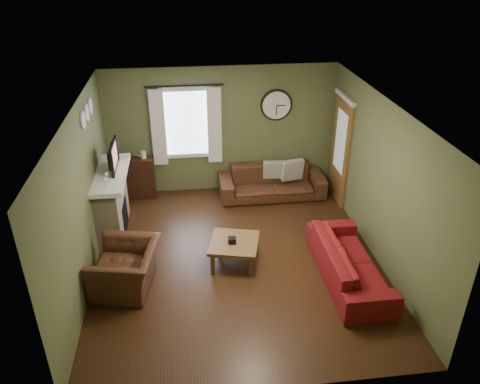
{
  "coord_description": "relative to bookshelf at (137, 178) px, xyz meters",
  "views": [
    {
      "loc": [
        -0.74,
        -6.29,
        4.65
      ],
      "look_at": [
        0.1,
        0.4,
        1.05
      ],
      "focal_mm": 35.0,
      "sensor_mm": 36.0,
      "label": 1
    }
  ],
  "objects": [
    {
      "name": "wine_glass_a",
      "position": [
        -0.29,
        -1.88,
        0.85
      ],
      "size": [
        0.07,
        0.07,
        0.19
      ],
      "primitive_type": null,
      "color": "white",
      "rests_on": "mantel"
    },
    {
      "name": "medallion_left",
      "position": [
        -0.52,
        -1.63,
        1.82
      ],
      "size": [
        0.28,
        0.28,
        0.03
      ],
      "primitive_type": "cylinder",
      "color": "white",
      "rests_on": "wall_left"
    },
    {
      "name": "coffee_table",
      "position": [
        1.71,
        -2.5,
        -0.22
      ],
      "size": [
        0.92,
        0.92,
        0.41
      ],
      "primitive_type": null,
      "rotation": [
        0.0,
        0.0,
        -0.24
      ],
      "color": "brown",
      "rests_on": "floor"
    },
    {
      "name": "medallion_right",
      "position": [
        -0.52,
        -0.93,
        1.82
      ],
      "size": [
        0.28,
        0.28,
        0.03
      ],
      "primitive_type": "cylinder",
      "color": "white",
      "rests_on": "wall_left"
    },
    {
      "name": "medallion_mid",
      "position": [
        -0.52,
        -1.28,
        1.82
      ],
      "size": [
        0.28,
        0.28,
        0.03
      ],
      "primitive_type": "cylinder",
      "color": "white",
      "rests_on": "wall_left"
    },
    {
      "name": "wall_right",
      "position": [
        4.06,
        -2.43,
        0.87
      ],
      "size": [
        0.0,
        5.2,
        2.6
      ],
      "primitive_type": "cube",
      "color": "#58623A",
      "rests_on": "ground"
    },
    {
      "name": "curtain_rod",
      "position": [
        1.06,
        0.05,
        1.84
      ],
      "size": [
        0.03,
        0.03,
        1.5
      ],
      "primitive_type": "cylinder",
      "color": "black",
      "rests_on": "wall_back"
    },
    {
      "name": "wall_left",
      "position": [
        -0.54,
        -2.43,
        0.87
      ],
      "size": [
        0.0,
        5.2,
        2.6
      ],
      "primitive_type": "cube",
      "color": "#58623A",
      "rests_on": "ground"
    },
    {
      "name": "floor",
      "position": [
        1.76,
        -2.43,
        -0.43
      ],
      "size": [
        4.6,
        5.2,
        0.0
      ],
      "primitive_type": "cube",
      "color": "#341D0F",
      "rests_on": "ground"
    },
    {
      "name": "window_pane",
      "position": [
        1.06,
        0.15,
        1.07
      ],
      "size": [
        1.0,
        0.02,
        1.3
      ],
      "primitive_type": null,
      "color": "silver",
      "rests_on": "wall_back"
    },
    {
      "name": "book",
      "position": [
        0.02,
        0.11,
        0.53
      ],
      "size": [
        0.27,
        0.27,
        0.02
      ],
      "primitive_type": "imported",
      "rotation": [
        0.0,
        0.0,
        0.73
      ],
      "color": "brown",
      "rests_on": "bookshelf"
    },
    {
      "name": "tv",
      "position": [
        -0.29,
        -1.13,
        0.93
      ],
      "size": [
        0.08,
        0.6,
        0.35
      ],
      "primitive_type": "imported",
      "rotation": [
        0.0,
        0.0,
        1.57
      ],
      "color": "black",
      "rests_on": "mantel"
    },
    {
      "name": "wall_back",
      "position": [
        1.76,
        0.17,
        0.87
      ],
      "size": [
        4.6,
        0.0,
        2.6
      ],
      "primitive_type": "cube",
      "color": "#58623A",
      "rests_on": "ground"
    },
    {
      "name": "door",
      "position": [
        4.03,
        -0.58,
        0.62
      ],
      "size": [
        0.05,
        0.9,
        2.1
      ],
      "primitive_type": "cube",
      "color": "brown",
      "rests_on": "floor"
    },
    {
      "name": "bookshelf",
      "position": [
        0.0,
        0.0,
        0.0
      ],
      "size": [
        0.72,
        0.31,
        0.86
      ],
      "primitive_type": null,
      "color": "black",
      "rests_on": "floor"
    },
    {
      "name": "firebox",
      "position": [
        -0.15,
        -1.28,
        -0.13
      ],
      "size": [
        0.04,
        0.6,
        0.55
      ],
      "primitive_type": "cube",
      "color": "black",
      "rests_on": "fireplace"
    },
    {
      "name": "tissue_box",
      "position": [
        1.67,
        -2.53,
        -0.03
      ],
      "size": [
        0.12,
        0.12,
        0.09
      ],
      "primitive_type": "cube",
      "rotation": [
        0.0,
        0.0,
        -0.04
      ],
      "color": "black",
      "rests_on": "coffee_table"
    },
    {
      "name": "wall_clock",
      "position": [
        2.86,
        0.12,
        1.37
      ],
      "size": [
        0.64,
        0.06,
        0.64
      ],
      "primitive_type": null,
      "color": "white",
      "rests_on": "wall_back"
    },
    {
      "name": "sofa_red",
      "position": [
        3.43,
        -3.12,
        -0.12
      ],
      "size": [
        0.82,
        2.09,
        0.61
      ],
      "primitive_type": "imported",
      "rotation": [
        0.0,
        0.0,
        1.57
      ],
      "color": "maroon",
      "rests_on": "floor"
    },
    {
      "name": "wine_glass_b",
      "position": [
        -0.29,
        -1.67,
        0.84
      ],
      "size": [
        0.06,
        0.06,
        0.18
      ],
      "primitive_type": null,
      "color": "white",
      "rests_on": "mantel"
    },
    {
      "name": "fireplace",
      "position": [
        -0.34,
        -1.28,
        0.12
      ],
      "size": [
        0.4,
        1.4,
        1.1
      ],
      "primitive_type": "cube",
      "color": "tan",
      "rests_on": "floor"
    },
    {
      "name": "curtain_right",
      "position": [
        1.61,
        0.05,
        1.02
      ],
      "size": [
        0.28,
        0.04,
        1.55
      ],
      "primitive_type": "cube",
      "color": "white",
      "rests_on": "wall_back"
    },
    {
      "name": "sofa_brown",
      "position": [
        2.74,
        -0.3,
        -0.11
      ],
      "size": [
        2.14,
        0.84,
        0.63
      ],
      "primitive_type": "imported",
      "color": "#442516",
      "rests_on": "floor"
    },
    {
      "name": "armchair",
      "position": [
        0.03,
        -2.91,
        -0.09
      ],
      "size": [
        1.08,
        1.19,
        0.68
      ],
      "primitive_type": "imported",
      "rotation": [
        0.0,
        0.0,
        -1.75
      ],
      "color": "#442516",
      "rests_on": "floor"
    },
    {
      "name": "ceiling",
      "position": [
        1.76,
        -2.43,
        2.17
      ],
      "size": [
        4.6,
        5.2,
        0.0
      ],
      "primitive_type": "cube",
      "color": "white",
      "rests_on": "ground"
    },
    {
      "name": "curtain_left",
      "position": [
        0.51,
        0.05,
        1.02
      ],
      "size": [
        0.28,
        0.04,
        1.55
      ],
      "primitive_type": "cube",
      "color": "white",
      "rests_on": "wall_back"
    },
    {
      "name": "pillow_left",
      "position": [
        2.76,
        -0.22,
        0.12
      ],
      "size": [
        0.38,
        0.14,
        0.38
      ],
      "primitive_type": "cube",
      "rotation": [
        0.0,
        0.0,
        -0.08
      ],
      "color": "#9CA398",
      "rests_on": "sofa_brown"
    },
    {
      "name": "mantel",
      "position": [
        -0.31,
        -1.28,
        0.71
      ],
      "size": [
        0.58,
        1.6,
        0.08
      ],
      "primitive_type": "cube",
      "color": "white",
      "rests_on": "fireplace"
    },
    {
      "name": "tv_screen",
      "position": [
        -0.21,
        -1.13,
        0.98
      ],
      "size": [
        0.02,
        0.62,
        0.36
      ],
      "primitive_type": "cube",
      "color": "#994C3F",
      "rests_on": "mantel"
    },
    {
      "name": "wall_front",
      "position": [
        1.76,
        -5.03,
        0.87
      ],
      "size": [
        4.6,
        0.0,
        2.6
      ],
      "primitive_type": "cube",
      "color": "#58623A",
      "rests_on": "ground"
    },
    {
      "name": "pillow_right",
      "position": [
        3.16,
        -0.28,
        0.12
      ],
      "size": [
        0.46,
        0.22,
        0.44
      ],
      "primitive_type": "cube",
      "rotation": [
        0.0,
        0.0,
        0.2
      ],
      "color": "#9CA398",
      "rests_on": "sofa_brown"
    }
  ]
}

